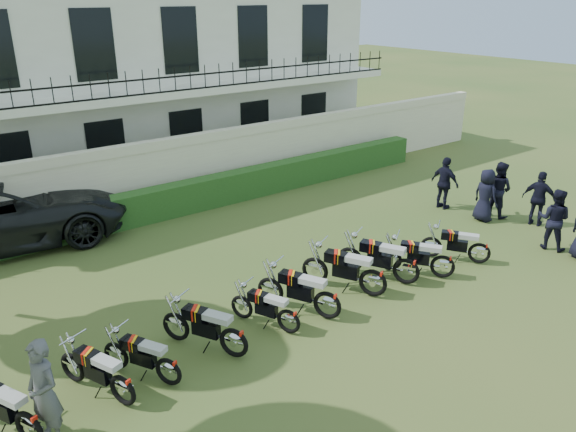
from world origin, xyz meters
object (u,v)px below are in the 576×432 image
Objects in this scene: officer_4 at (498,189)px; motorcycle_4 at (289,316)px; motorcycle_0 at (28,420)px; inspector at (44,393)px; motorcycle_3 at (234,336)px; motorcycle_6 at (373,276)px; motorcycle_9 at (480,248)px; motorcycle_1 at (122,383)px; officer_1 at (554,219)px; officer_2 at (539,199)px; motorcycle_2 at (168,365)px; officer_3 at (485,195)px; motorcycle_7 at (407,265)px; motorcycle_5 at (328,299)px; motorcycle_8 at (443,261)px; officer_5 at (445,183)px.

motorcycle_4 is at bearing 99.09° from officer_4.
inspector is at bearing -38.34° from motorcycle_0.
motorcycle_6 is (3.82, 0.07, 0.04)m from motorcycle_3.
motorcycle_9 is (5.92, -0.40, 0.02)m from motorcycle_4.
motorcycle_1 is at bearing -25.21° from motorcycle_0.
officer_2 is at bearing -64.68° from officer_1.
motorcycle_6 is at bearing 101.77° from officer_4.
officer_1 reaches higher than motorcycle_9.
motorcycle_4 is at bearing -24.64° from motorcycle_0.
officer_3 is at bearing -21.40° from motorcycle_2.
inspector reaches higher than motorcycle_6.
motorcycle_7 is 5.93m from officer_4.
motorcycle_1 is 12.31m from officer_3.
officer_2 is at bearing -165.07° from officer_4.
officer_1 is 1.02× the size of officer_2.
motorcycle_3 is 1.03× the size of officer_1.
motorcycle_6 is (1.48, 0.10, 0.02)m from motorcycle_5.
motorcycle_2 is 5.21m from motorcycle_6.
motorcycle_0 is at bearing 153.22° from motorcycle_6.
motorcycle_6 is at bearing -21.72° from motorcycle_1.
motorcycle_9 reaches higher than motorcycle_4.
motorcycle_9 is 0.89× the size of officer_1.
inspector reaches higher than motorcycle_2.
motorcycle_1 is at bearing 153.78° from motorcycle_5.
officer_5 is at bearing 3.47° from motorcycle_8.
motorcycle_5 is 1.14× the size of officer_3.
officer_3 is at bearing -15.90° from motorcycle_1.
officer_5 reaches higher than motorcycle_5.
motorcycle_7 is at bearing 117.01° from officer_5.
motorcycle_1 is 11.98m from officer_1.
officer_3 is 1.44m from officer_5.
motorcycle_8 is at bearing -30.65° from motorcycle_5.
motorcycle_2 is 11.46m from officer_3.
motorcycle_1 reaches higher than motorcycle_4.
motorcycle_0 is 13.89m from officer_5.
motorcycle_5 is at bearing 156.48° from motorcycle_6.
motorcycle_4 is 2.48m from motorcycle_6.
motorcycle_2 is 11.13m from officer_1.
motorcycle_1 is at bearing 153.62° from motorcycle_7.
motorcycle_3 is 10.09m from officer_3.
motorcycle_4 is 4.52m from motorcycle_8.
motorcycle_0 is at bearing 153.58° from motorcycle_7.
motorcycle_4 is at bearing 153.40° from motorcycle_6.
motorcycle_8 reaches higher than motorcycle_9.
motorcycle_8 is at bearing -27.91° from motorcycle_4.
officer_2 is at bearing -137.55° from officer_3.
inspector reaches higher than officer_3.
officer_5 is (-1.11, 2.64, 0.02)m from officer_2.
inspector is 1.05× the size of officer_1.
motorcycle_5 is 1.22× the size of motorcycle_9.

